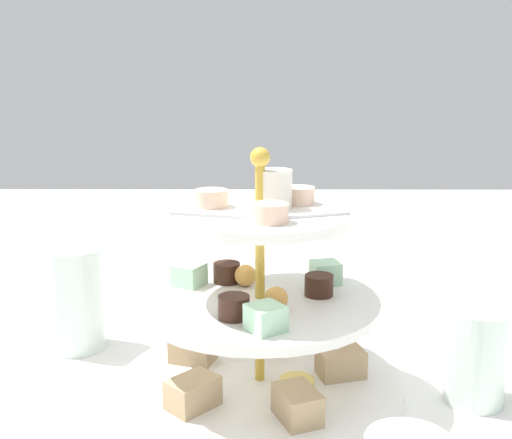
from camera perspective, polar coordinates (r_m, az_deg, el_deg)
name	(u,v)px	position (r m, az deg, el deg)	size (l,w,h in m)	color
ground_plane	(256,387)	(0.70, 0.00, -14.98)	(2.40, 2.40, 0.00)	white
tiered_serving_stand	(257,321)	(0.67, 0.05, -9.16)	(0.30, 0.30, 0.26)	white
water_glass_tall_right	(72,299)	(0.80, -16.32, -6.92)	(0.07, 0.07, 0.13)	silver
butter_knife_left	(307,295)	(0.96, 4.60, -6.86)	(0.17, 0.01, 0.00)	silver
water_glass_mid_back	(472,356)	(0.68, 19.04, -11.65)	(0.06, 0.06, 0.10)	silver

